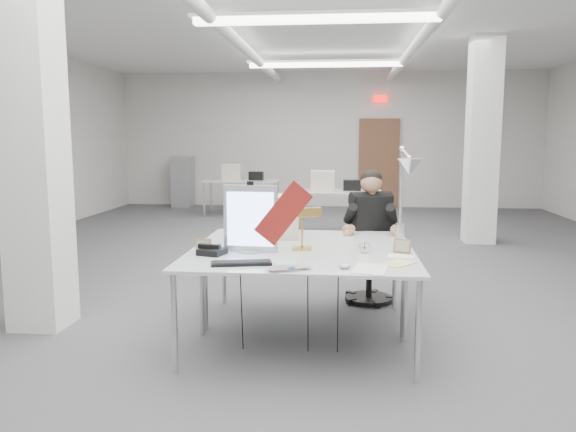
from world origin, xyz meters
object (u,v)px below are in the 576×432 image
object	(u,v)px
bankers_lamp	(302,231)
architect_lamp	(404,185)
monitor	(251,219)
laptop	(292,270)
desk_main	(298,261)
beige_monitor	(276,216)
desk_phone	(212,252)
office_chair	(370,248)
seated_person	(371,215)

from	to	relation	value
bankers_lamp	architect_lamp	xyz separation A→B (m)	(0.85, 0.39, 0.35)
monitor	laptop	xyz separation A→B (m)	(0.38, -0.62, -0.25)
desk_main	laptop	distance (m)	0.37
desk_main	bankers_lamp	distance (m)	0.42
beige_monitor	architect_lamp	xyz separation A→B (m)	(1.12, -0.18, 0.31)
monitor	architect_lamp	size ratio (longest dim) A/B	0.53
laptop	desk_phone	world-z (taller)	desk_phone
monitor	architect_lamp	xyz separation A→B (m)	(1.25, 0.53, 0.23)
desk_phone	architect_lamp	xyz separation A→B (m)	(1.53, 0.66, 0.48)
bankers_lamp	desk_main	bearing A→B (deg)	-102.78
beige_monitor	monitor	bearing A→B (deg)	-103.39
desk_main	beige_monitor	size ratio (longest dim) A/B	4.46
office_chair	monitor	size ratio (longest dim) A/B	2.06
laptop	bankers_lamp	size ratio (longest dim) A/B	0.99
monitor	architect_lamp	distance (m)	1.37
monitor	laptop	world-z (taller)	monitor
beige_monitor	architect_lamp	size ratio (longest dim) A/B	0.40
monitor	bankers_lamp	world-z (taller)	monitor
laptop	bankers_lamp	xyz separation A→B (m)	(0.02, 0.76, 0.14)
desk_main	office_chair	bearing A→B (deg)	68.22
seated_person	architect_lamp	world-z (taller)	architect_lamp
seated_person	laptop	distance (m)	1.95
bankers_lamp	desk_phone	bearing A→B (deg)	-170.98
laptop	bankers_lamp	world-z (taller)	bankers_lamp
monitor	bankers_lamp	distance (m)	0.44
office_chair	seated_person	bearing A→B (deg)	-111.53
seated_person	architect_lamp	xyz separation A→B (m)	(0.24, -0.69, 0.35)
office_chair	monitor	world-z (taller)	monitor
seated_person	laptop	world-z (taller)	seated_person
office_chair	monitor	distance (m)	1.69
seated_person	architect_lamp	size ratio (longest dim) A/B	0.91
desk_main	beige_monitor	xyz separation A→B (m)	(-0.27, 0.95, 0.20)
architect_lamp	bankers_lamp	bearing A→B (deg)	-132.22
desk_main	desk_phone	xyz separation A→B (m)	(-0.68, 0.12, 0.04)
desk_phone	office_chair	bearing A→B (deg)	64.55
seated_person	bankers_lamp	xyz separation A→B (m)	(-0.60, -1.08, 0.01)
seated_person	desk_phone	size ratio (longest dim) A/B	4.82
desk_main	desk_phone	world-z (taller)	desk_phone
seated_person	monitor	xyz separation A→B (m)	(-1.00, -1.22, 0.12)
seated_person	beige_monitor	distance (m)	1.02
seated_person	bankers_lamp	bearing A→B (deg)	-140.66
bankers_lamp	monitor	bearing A→B (deg)	-173.39
desk_phone	beige_monitor	size ratio (longest dim) A/B	0.47
desk_main	desk_phone	bearing A→B (deg)	170.39
monitor	beige_monitor	distance (m)	0.72
monitor	architect_lamp	world-z (taller)	architect_lamp
office_chair	monitor	bearing A→B (deg)	-149.79
monitor	desk_phone	xyz separation A→B (m)	(-0.28, -0.13, -0.24)
desk_main	beige_monitor	bearing A→B (deg)	106.15
seated_person	laptop	bearing A→B (deg)	-130.25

